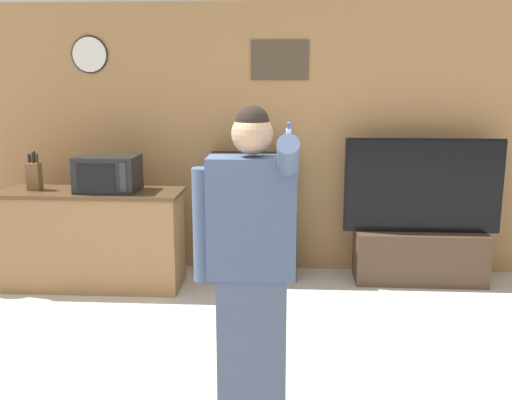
{
  "coord_description": "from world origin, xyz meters",
  "views": [
    {
      "loc": [
        0.39,
        -2.44,
        1.88
      ],
      "look_at": [
        0.15,
        1.47,
        1.05
      ],
      "focal_mm": 40.0,
      "sensor_mm": 36.0,
      "label": 1
    }
  ],
  "objects_px": {
    "aquarium_on_stand": "(254,216)",
    "counter_island": "(94,239)",
    "tv_on_stand": "(420,241)",
    "microwave": "(108,173)",
    "knife_block": "(34,176)",
    "person_standing": "(250,265)"
  },
  "relations": [
    {
      "from": "counter_island",
      "to": "knife_block",
      "type": "bearing_deg",
      "value": 178.93
    },
    {
      "from": "microwave",
      "to": "aquarium_on_stand",
      "type": "relative_size",
      "value": 0.45
    },
    {
      "from": "microwave",
      "to": "person_standing",
      "type": "relative_size",
      "value": 0.31
    },
    {
      "from": "microwave",
      "to": "tv_on_stand",
      "type": "xyz_separation_m",
      "value": [
        2.85,
        0.31,
        -0.66
      ]
    },
    {
      "from": "person_standing",
      "to": "tv_on_stand",
      "type": "bearing_deg",
      "value": 58.68
    },
    {
      "from": "aquarium_on_stand",
      "to": "counter_island",
      "type": "bearing_deg",
      "value": -165.73
    },
    {
      "from": "aquarium_on_stand",
      "to": "person_standing",
      "type": "height_order",
      "value": "person_standing"
    },
    {
      "from": "microwave",
      "to": "tv_on_stand",
      "type": "relative_size",
      "value": 0.37
    },
    {
      "from": "knife_block",
      "to": "tv_on_stand",
      "type": "height_order",
      "value": "tv_on_stand"
    },
    {
      "from": "counter_island",
      "to": "microwave",
      "type": "bearing_deg",
      "value": -0.07
    },
    {
      "from": "knife_block",
      "to": "microwave",
      "type": "bearing_deg",
      "value": -0.83
    },
    {
      "from": "aquarium_on_stand",
      "to": "person_standing",
      "type": "bearing_deg",
      "value": -86.67
    },
    {
      "from": "knife_block",
      "to": "person_standing",
      "type": "distance_m",
      "value": 2.94
    },
    {
      "from": "microwave",
      "to": "knife_block",
      "type": "xyz_separation_m",
      "value": [
        -0.68,
        0.01,
        -0.03
      ]
    },
    {
      "from": "counter_island",
      "to": "aquarium_on_stand",
      "type": "height_order",
      "value": "aquarium_on_stand"
    },
    {
      "from": "aquarium_on_stand",
      "to": "tv_on_stand",
      "type": "distance_m",
      "value": 1.58
    },
    {
      "from": "counter_island",
      "to": "tv_on_stand",
      "type": "distance_m",
      "value": 3.03
    },
    {
      "from": "microwave",
      "to": "knife_block",
      "type": "distance_m",
      "value": 0.68
    },
    {
      "from": "microwave",
      "to": "person_standing",
      "type": "distance_m",
      "value": 2.49
    },
    {
      "from": "tv_on_stand",
      "to": "person_standing",
      "type": "xyz_separation_m",
      "value": [
        -1.43,
        -2.35,
        0.51
      ]
    },
    {
      "from": "counter_island",
      "to": "knife_block",
      "type": "relative_size",
      "value": 4.68
    },
    {
      "from": "tv_on_stand",
      "to": "microwave",
      "type": "bearing_deg",
      "value": -173.85
    }
  ]
}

